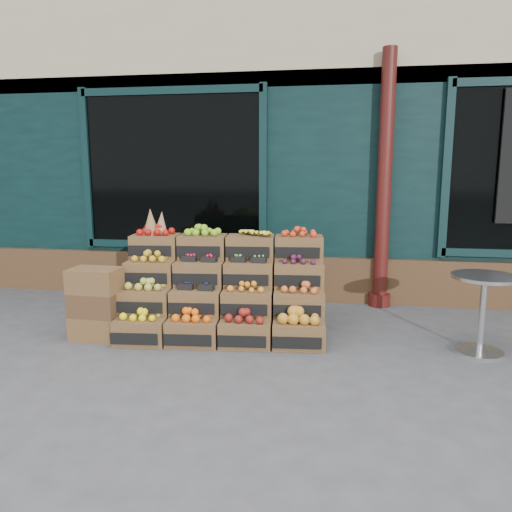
# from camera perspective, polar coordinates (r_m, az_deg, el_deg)

# --- Properties ---
(ground) EXTENTS (60.00, 60.00, 0.00)m
(ground) POSITION_cam_1_polar(r_m,az_deg,el_deg) (4.82, 0.97, -11.53)
(ground) COLOR #454548
(ground) RESTS_ON ground
(shop_facade) EXTENTS (12.00, 6.24, 4.80)m
(shop_facade) POSITION_cam_1_polar(r_m,az_deg,el_deg) (9.58, 5.79, 13.73)
(shop_facade) COLOR black
(shop_facade) RESTS_ON ground
(crate_display) EXTENTS (2.21, 1.23, 1.33)m
(crate_display) POSITION_cam_1_polar(r_m,az_deg,el_deg) (5.45, -3.69, -4.44)
(crate_display) COLOR brown
(crate_display) RESTS_ON ground
(spare_crates) EXTENTS (0.51, 0.36, 0.75)m
(spare_crates) POSITION_cam_1_polar(r_m,az_deg,el_deg) (5.48, -17.80, -5.21)
(spare_crates) COLOR brown
(spare_crates) RESTS_ON ground
(bistro_table) EXTENTS (0.62, 0.62, 0.77)m
(bistro_table) POSITION_cam_1_polar(r_m,az_deg,el_deg) (5.24, 24.50, -5.13)
(bistro_table) COLOR silver
(bistro_table) RESTS_ON ground
(shopkeeper) EXTENTS (0.84, 0.66, 2.01)m
(shopkeeper) POSITION_cam_1_polar(r_m,az_deg,el_deg) (7.46, -4.85, 4.11)
(shopkeeper) COLOR #1D6520
(shopkeeper) RESTS_ON ground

